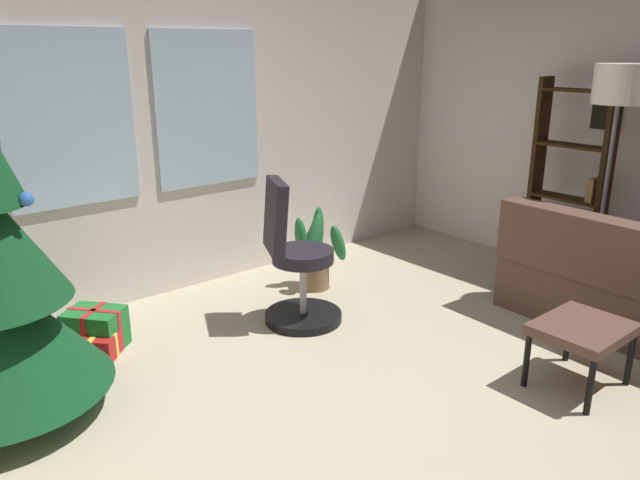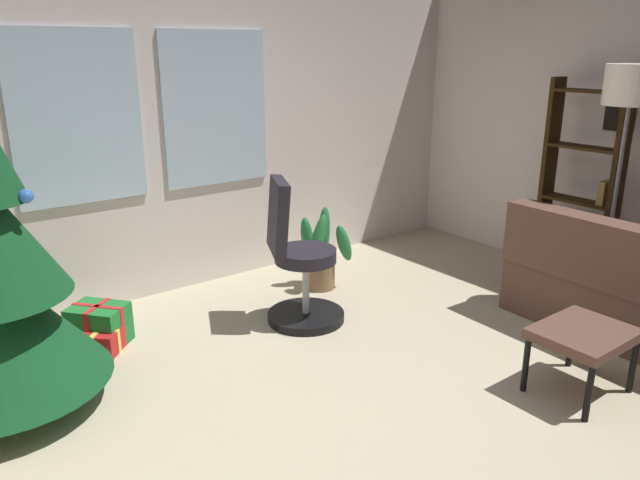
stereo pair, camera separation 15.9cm
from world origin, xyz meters
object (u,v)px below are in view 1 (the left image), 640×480
Objects in this scene: office_chair at (295,267)px; floor_lamp at (618,101)px; potted_plant at (315,254)px; footstool at (582,332)px; gift_box_red at (97,345)px; gift_box_green at (95,329)px; bookshelf at (569,192)px.

office_chair is 2.60m from floor_lamp.
floor_lamp reaches higher than potted_plant.
potted_plant is (-0.20, 2.17, -0.05)m from footstool.
gift_box_red is 0.79× the size of gift_box_green.
gift_box_red is at bearing 154.40° from floor_lamp.
footstool is 1.21× the size of gift_box_green.
gift_box_red is 1.40m from office_chair.
potted_plant is at bearing 95.18° from footstool.
gift_box_green is 1.40m from office_chair.
office_chair is at bearing -22.47° from gift_box_green.
floor_lamp is 2.69× the size of potted_plant.
gift_box_red is 0.21× the size of bookshelf.
bookshelf reaches higher than office_chair.
footstool is at bearing -147.82° from bookshelf.
potted_plant is (0.53, 0.42, -0.13)m from office_chair.
footstool is 0.32× the size of bookshelf.
floor_lamp reaches higher than office_chair.
office_chair is (-0.73, 1.76, 0.08)m from footstool.
gift_box_red is at bearing 162.30° from bookshelf.
gift_box_red is 0.19× the size of floor_lamp.
footstool reaches higher than gift_box_red.
gift_box_green is at bearing 131.14° from footstool.
bookshelf is at bearing -17.70° from gift_box_red.
gift_box_red is 0.13m from gift_box_green.
office_chair reaches higher than potted_plant.
floor_lamp reaches higher than bookshelf.
gift_box_green reaches higher than gift_box_red.
potted_plant is (-1.50, 1.60, -1.25)m from floor_lamp.
gift_box_green is 0.26× the size of bookshelf.
office_chair is at bearing -141.84° from potted_plant.
footstool is 0.30× the size of floor_lamp.
bookshelf reaches higher than gift_box_red.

